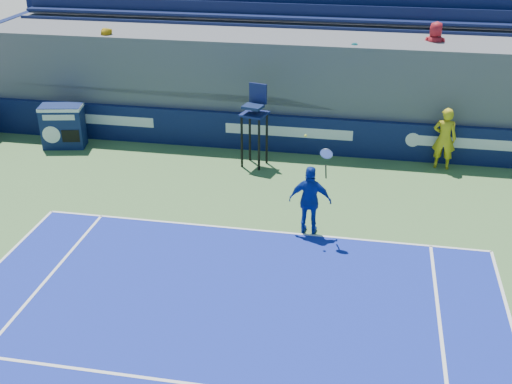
% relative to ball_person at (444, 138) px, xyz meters
% --- Properties ---
extents(ball_person, '(0.74, 0.54, 1.87)m').
position_rel_ball_person_xyz_m(ball_person, '(0.00, 0.00, 0.00)').
color(ball_person, gold).
rests_on(ball_person, apron).
extents(back_hoarding, '(20.40, 0.21, 1.20)m').
position_rel_ball_person_xyz_m(back_hoarding, '(-4.67, 0.42, -0.35)').
color(back_hoarding, '#0B1542').
rests_on(back_hoarding, ground).
extents(match_clock, '(1.44, 0.97, 1.40)m').
position_rel_ball_person_xyz_m(match_clock, '(-11.83, -0.45, -0.21)').
color(match_clock, '#0F1D4D').
rests_on(match_clock, ground).
extents(umpire_chair, '(0.85, 0.85, 2.48)m').
position_rel_ball_person_xyz_m(umpire_chair, '(-5.53, -0.78, 0.58)').
color(umpire_chair, black).
rests_on(umpire_chair, ground).
extents(tennis_player, '(1.03, 0.45, 2.57)m').
position_rel_ball_person_xyz_m(tennis_player, '(-3.45, -4.65, -0.06)').
color(tennis_player, '#123098').
rests_on(tennis_player, apron).
extents(stadium_seating, '(21.00, 4.05, 4.40)m').
position_rel_ball_person_xyz_m(stadium_seating, '(-4.69, 2.47, 0.89)').
color(stadium_seating, '#58585E').
rests_on(stadium_seating, ground).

